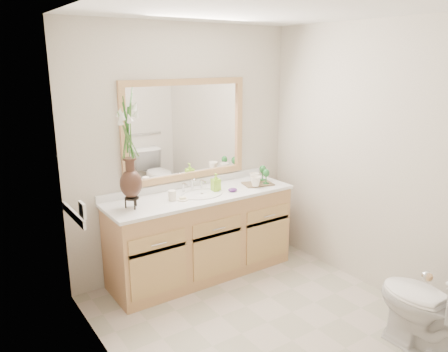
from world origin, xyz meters
TOP-DOWN VIEW (x-y plane):
  - floor at (0.00, 0.00)m, footprint 2.60×2.60m
  - ceiling at (0.00, 0.00)m, footprint 2.40×2.60m
  - wall_back at (0.00, 1.30)m, footprint 2.40×0.02m
  - wall_front at (0.00, -1.30)m, footprint 2.40×0.02m
  - wall_left at (-1.20, 0.00)m, footprint 0.02×2.60m
  - wall_right at (1.20, 0.00)m, footprint 0.02×2.60m
  - vanity at (0.00, 1.01)m, footprint 1.80×0.55m
  - counter at (0.00, 1.01)m, footprint 1.84×0.57m
  - sink at (0.00, 1.00)m, footprint 0.38×0.34m
  - mirror at (0.00, 1.28)m, footprint 1.32×0.04m
  - switch_plate at (-1.19, 0.76)m, footprint 0.02×0.12m
  - door at (-0.30, -1.29)m, footprint 0.80×0.03m
  - toilet at (0.70, -0.92)m, footprint 0.42×0.75m
  - flower_vase at (-0.70, 1.01)m, footprint 0.22×0.22m
  - tumbler at (-0.32, 1.00)m, footprint 0.07×0.07m
  - soap_dish at (-0.24, 0.94)m, footprint 0.10×0.10m
  - soap_bottle at (0.18, 1.03)m, footprint 0.08×0.08m
  - purple_dish at (0.29, 0.91)m, footprint 0.10×0.09m
  - tray at (0.65, 0.96)m, footprint 0.33×0.26m
  - mug_left at (0.56, 0.89)m, footprint 0.13×0.13m
  - mug_right at (0.64, 1.00)m, footprint 0.14×0.14m
  - goblet_front at (0.71, 0.91)m, footprint 0.07×0.07m
  - goblet_back at (0.76, 1.03)m, footprint 0.07×0.07m

SIDE VIEW (x-z plane):
  - floor at x=0.00m, z-range 0.00..0.00m
  - toilet at x=0.70m, z-range 0.00..0.74m
  - vanity at x=0.00m, z-range 0.00..0.80m
  - sink at x=0.00m, z-range 0.66..0.89m
  - counter at x=0.00m, z-range 0.80..0.83m
  - tray at x=0.65m, z-range 0.83..0.84m
  - soap_dish at x=-0.24m, z-range 0.82..0.86m
  - purple_dish at x=0.29m, z-range 0.83..0.86m
  - tumbler at x=-0.32m, z-range 0.83..0.92m
  - mug_right at x=0.64m, z-range 0.84..0.95m
  - mug_left at x=0.56m, z-range 0.84..0.95m
  - soap_bottle at x=0.18m, z-range 0.83..0.98m
  - goblet_front at x=0.71m, z-range 0.87..1.02m
  - goblet_back at x=0.76m, z-range 0.87..1.03m
  - switch_plate at x=-1.19m, z-range 0.92..1.04m
  - door at x=-0.30m, z-range 0.00..2.00m
  - wall_back at x=0.00m, z-range 0.00..2.40m
  - wall_front at x=0.00m, z-range 0.00..2.40m
  - wall_left at x=-1.20m, z-range 0.00..2.40m
  - wall_right at x=1.20m, z-range 0.00..2.40m
  - mirror at x=0.00m, z-range 0.92..1.89m
  - flower_vase at x=-0.70m, z-range 0.99..1.90m
  - ceiling at x=0.00m, z-range 2.39..2.41m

